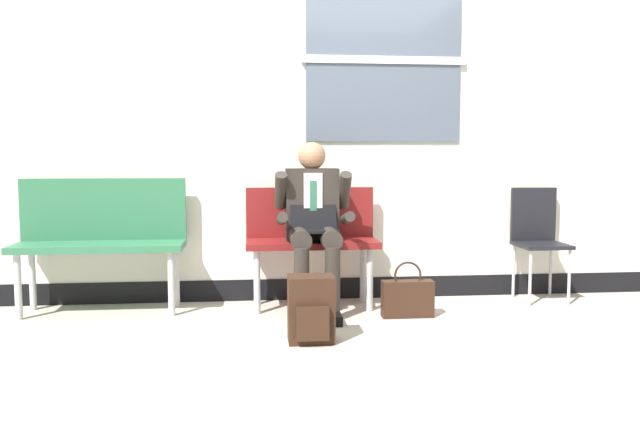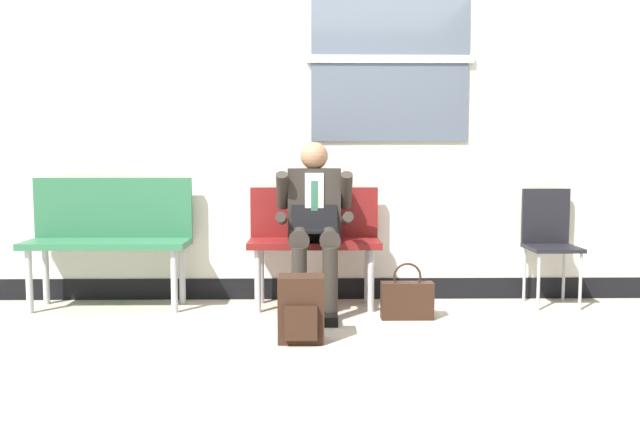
% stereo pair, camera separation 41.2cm
% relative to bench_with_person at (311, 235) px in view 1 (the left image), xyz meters
% --- Properties ---
extents(ground_plane, '(18.00, 18.00, 0.00)m').
position_rel_bench_with_person_xyz_m(ground_plane, '(0.08, -0.37, -0.56)').
color(ground_plane, '#B2A899').
extents(station_wall, '(5.86, 0.17, 3.03)m').
position_rel_bench_with_person_xyz_m(station_wall, '(0.09, 0.28, 0.95)').
color(station_wall, beige).
rests_on(station_wall, ground).
extents(bench_with_person, '(1.01, 0.42, 0.92)m').
position_rel_bench_with_person_xyz_m(bench_with_person, '(0.00, 0.00, 0.00)').
color(bench_with_person, maroon).
rests_on(bench_with_person, ground).
extents(bench_empty, '(1.24, 0.42, 1.00)m').
position_rel_bench_with_person_xyz_m(bench_empty, '(-1.59, 0.01, 0.03)').
color(bench_empty, '#2D6B47').
rests_on(bench_empty, ground).
extents(person_seated, '(0.57, 0.70, 1.28)m').
position_rel_bench_with_person_xyz_m(person_seated, '(0.00, -0.20, 0.13)').
color(person_seated, '#2D2823').
rests_on(person_seated, ground).
extents(backpack, '(0.29, 0.24, 0.42)m').
position_rel_bench_with_person_xyz_m(backpack, '(-0.09, -0.98, -0.35)').
color(backpack, '#331E14').
rests_on(backpack, ground).
extents(handbag, '(0.38, 0.12, 0.41)m').
position_rel_bench_with_person_xyz_m(handbag, '(0.67, -0.42, -0.41)').
color(handbag, '#331E14').
rests_on(handbag, ground).
extents(folding_chair, '(0.38, 0.38, 0.91)m').
position_rel_bench_with_person_xyz_m(folding_chair, '(1.86, 0.05, -0.01)').
color(folding_chair, black).
rests_on(folding_chair, ground).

